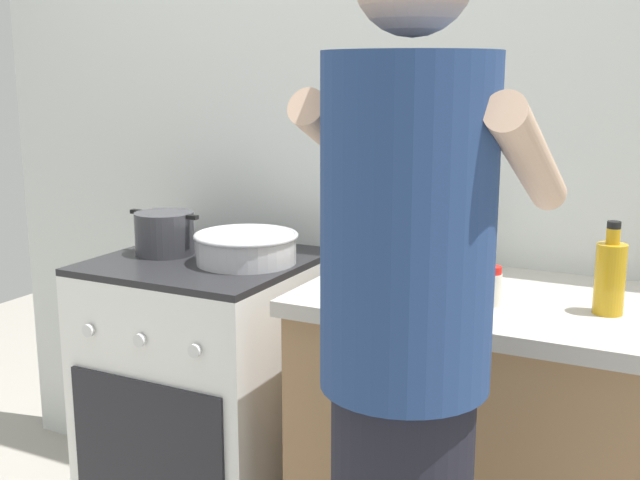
{
  "coord_description": "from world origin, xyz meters",
  "views": [
    {
      "loc": [
        1.0,
        -1.75,
        1.45
      ],
      "look_at": [
        0.05,
        0.12,
        1.0
      ],
      "focal_mm": 44.7,
      "sensor_mm": 36.0,
      "label": 1
    }
  ],
  "objects_px": {
    "stove_range": "(209,400)",
    "person": "(404,404)",
    "spice_bottle": "(492,287)",
    "pot": "(165,233)",
    "mixing_bowl": "(246,246)",
    "utensil_crock": "(456,235)",
    "oil_bottle": "(610,276)"
  },
  "relations": [
    {
      "from": "pot",
      "to": "person",
      "type": "distance_m",
      "value": 1.2
    },
    {
      "from": "mixing_bowl",
      "to": "spice_bottle",
      "type": "relative_size",
      "value": 3.17
    },
    {
      "from": "mixing_bowl",
      "to": "spice_bottle",
      "type": "xyz_separation_m",
      "value": [
        0.75,
        -0.1,
        -0.0
      ]
    },
    {
      "from": "oil_bottle",
      "to": "utensil_crock",
      "type": "bearing_deg",
      "value": 151.98
    },
    {
      "from": "pot",
      "to": "spice_bottle",
      "type": "height_order",
      "value": "pot"
    },
    {
      "from": "oil_bottle",
      "to": "stove_range",
      "type": "bearing_deg",
      "value": 178.32
    },
    {
      "from": "person",
      "to": "utensil_crock",
      "type": "bearing_deg",
      "value": 101.54
    },
    {
      "from": "mixing_bowl",
      "to": "oil_bottle",
      "type": "distance_m",
      "value": 1.01
    },
    {
      "from": "utensil_crock",
      "to": "spice_bottle",
      "type": "relative_size",
      "value": 3.14
    },
    {
      "from": "spice_bottle",
      "to": "pot",
      "type": "bearing_deg",
      "value": 175.24
    },
    {
      "from": "utensil_crock",
      "to": "spice_bottle",
      "type": "bearing_deg",
      "value": -57.95
    },
    {
      "from": "stove_range",
      "to": "person",
      "type": "height_order",
      "value": "person"
    },
    {
      "from": "spice_bottle",
      "to": "stove_range",
      "type": "bearing_deg",
      "value": 174.13
    },
    {
      "from": "oil_bottle",
      "to": "pot",
      "type": "bearing_deg",
      "value": 178.77
    },
    {
      "from": "pot",
      "to": "utensil_crock",
      "type": "height_order",
      "value": "utensil_crock"
    },
    {
      "from": "mixing_bowl",
      "to": "person",
      "type": "bearing_deg",
      "value": -41.26
    },
    {
      "from": "spice_bottle",
      "to": "oil_bottle",
      "type": "xyz_separation_m",
      "value": [
        0.25,
        0.06,
        0.04
      ]
    },
    {
      "from": "pot",
      "to": "utensil_crock",
      "type": "relative_size",
      "value": 0.81
    },
    {
      "from": "pot",
      "to": "mixing_bowl",
      "type": "xyz_separation_m",
      "value": [
        0.28,
        0.02,
        -0.02
      ]
    },
    {
      "from": "spice_bottle",
      "to": "person",
      "type": "distance_m",
      "value": 0.55
    },
    {
      "from": "pot",
      "to": "utensil_crock",
      "type": "xyz_separation_m",
      "value": [
        0.85,
        0.2,
        0.04
      ]
    },
    {
      "from": "spice_bottle",
      "to": "oil_bottle",
      "type": "height_order",
      "value": "oil_bottle"
    },
    {
      "from": "person",
      "to": "spice_bottle",
      "type": "bearing_deg",
      "value": 88.84
    },
    {
      "from": "oil_bottle",
      "to": "person",
      "type": "height_order",
      "value": "person"
    },
    {
      "from": "pot",
      "to": "mixing_bowl",
      "type": "distance_m",
      "value": 0.28
    },
    {
      "from": "stove_range",
      "to": "spice_bottle",
      "type": "xyz_separation_m",
      "value": [
        0.89,
        -0.09,
        0.5
      ]
    },
    {
      "from": "utensil_crock",
      "to": "person",
      "type": "relative_size",
      "value": 0.18
    },
    {
      "from": "spice_bottle",
      "to": "person",
      "type": "relative_size",
      "value": 0.06
    },
    {
      "from": "person",
      "to": "oil_bottle",
      "type": "bearing_deg",
      "value": 66.28
    },
    {
      "from": "utensil_crock",
      "to": "spice_bottle",
      "type": "distance_m",
      "value": 0.35
    },
    {
      "from": "utensil_crock",
      "to": "person",
      "type": "xyz_separation_m",
      "value": [
        0.17,
        -0.84,
        -0.14
      ]
    },
    {
      "from": "spice_bottle",
      "to": "person",
      "type": "height_order",
      "value": "person"
    }
  ]
}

